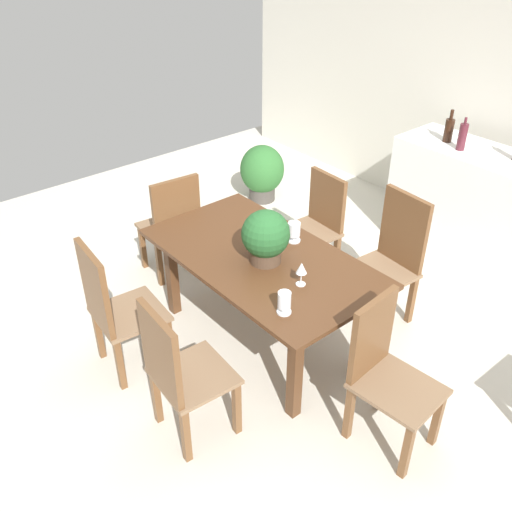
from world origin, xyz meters
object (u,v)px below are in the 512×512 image
(chair_head_end, at_px, (173,222))
(wine_bottle_clear, at_px, (462,137))
(chair_near_left, at_px, (113,306))
(crystal_vase_center_near, at_px, (284,302))
(chair_near_right, at_px, (178,370))
(kitchen_counter, at_px, (490,212))
(dining_table, at_px, (261,268))
(crystal_vase_left, at_px, (294,231))
(wine_glass, at_px, (301,269))
(potted_plant_floor, at_px, (262,172))
(wine_bottle_green, at_px, (449,130))
(flower_centerpiece, at_px, (266,236))
(chair_far_right, at_px, (392,254))
(chair_far_left, at_px, (317,222))
(chair_foot_end, at_px, (384,368))

(chair_head_end, distance_m, wine_bottle_clear, 2.55)
(chair_near_left, relative_size, crystal_vase_center_near, 6.87)
(chair_near_right, relative_size, kitchen_counter, 0.54)
(chair_near_left, height_order, wine_bottle_clear, wine_bottle_clear)
(dining_table, distance_m, crystal_vase_center_near, 0.67)
(crystal_vase_left, height_order, wine_glass, wine_glass)
(chair_near_left, distance_m, crystal_vase_center_near, 1.19)
(wine_glass, height_order, potted_plant_floor, wine_glass)
(chair_near_right, relative_size, wine_bottle_green, 3.42)
(crystal_vase_left, bearing_deg, chair_head_end, -164.59)
(wine_bottle_green, bearing_deg, flower_centerpiece, -86.19)
(crystal_vase_left, distance_m, kitchen_counter, 2.02)
(flower_centerpiece, bearing_deg, wine_glass, -0.70)
(chair_far_right, height_order, wine_bottle_green, wine_bottle_green)
(chair_head_end, relative_size, chair_far_left, 1.03)
(chair_head_end, xyz_separation_m, wine_bottle_green, (1.05, 2.23, 0.58))
(chair_far_right, distance_m, chair_near_left, 2.07)
(potted_plant_floor, bearing_deg, crystal_vase_left, -34.29)
(kitchen_counter, xyz_separation_m, wine_bottle_clear, (-0.35, -0.11, 0.61))
(chair_near_left, height_order, wine_bottle_green, wine_bottle_green)
(crystal_vase_left, height_order, potted_plant_floor, crystal_vase_left)
(kitchen_counter, height_order, potted_plant_floor, kitchen_counter)
(chair_foot_end, bearing_deg, potted_plant_floor, 57.16)
(chair_foot_end, height_order, crystal_vase_center_near, chair_foot_end)
(dining_table, height_order, chair_foot_end, chair_foot_end)
(wine_glass, bearing_deg, chair_near_right, -92.73)
(chair_near_left, height_order, wine_glass, chair_near_left)
(dining_table, relative_size, chair_head_end, 1.81)
(chair_near_left, bearing_deg, chair_far_left, -85.15)
(chair_near_right, xyz_separation_m, crystal_vase_center_near, (0.19, 0.65, 0.29))
(chair_head_end, bearing_deg, flower_centerpiece, 94.79)
(chair_near_right, height_order, chair_far_left, chair_near_right)
(chair_foot_end, xyz_separation_m, wine_glass, (-0.70, -0.02, 0.34))
(chair_far_right, distance_m, chair_head_end, 1.81)
(chair_foot_end, relative_size, chair_near_left, 0.96)
(chair_far_left, relative_size, potted_plant_floor, 1.49)
(chair_foot_end, xyz_separation_m, crystal_vase_center_near, (-0.56, -0.29, 0.31))
(chair_foot_end, distance_m, wine_bottle_clear, 2.45)
(chair_foot_end, xyz_separation_m, chair_far_left, (-1.50, 0.95, -0.01))
(chair_near_left, bearing_deg, chair_near_right, -174.31)
(wine_bottle_green, relative_size, wine_bottle_clear, 1.01)
(crystal_vase_center_near, height_order, wine_glass, wine_glass)
(chair_foot_end, distance_m, chair_far_right, 1.21)
(chair_far_right, distance_m, crystal_vase_center_near, 1.30)
(chair_foot_end, xyz_separation_m, flower_centerpiece, (-1.05, -0.01, 0.42))
(chair_near_right, distance_m, wine_bottle_clear, 3.16)
(flower_centerpiece, height_order, wine_glass, flower_centerpiece)
(chair_far_left, relative_size, kitchen_counter, 0.51)
(chair_near_right, bearing_deg, chair_head_end, -27.85)
(chair_near_right, relative_size, wine_glass, 5.93)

